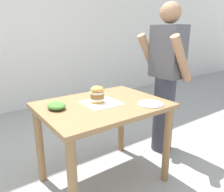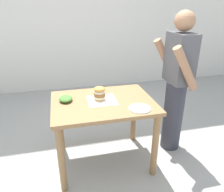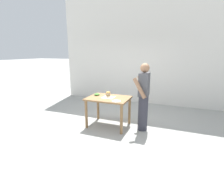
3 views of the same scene
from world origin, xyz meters
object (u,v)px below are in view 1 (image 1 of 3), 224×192
Objects in this scene: side_salad at (56,106)px; diner_across_table at (166,78)px; sandwich at (97,94)px; patio_table at (103,118)px; pickle_spear at (96,99)px; side_plate_with_forks at (150,104)px; parked_car_mid_block at (176,45)px.

diner_across_table is at bearing 89.10° from side_salad.
patio_table is at bearing 29.15° from sandwich.
pickle_spear is 0.41× the size of side_plate_with_forks.
diner_across_table is (0.02, 1.29, 0.07)m from side_salad.
pickle_spear is 0.02× the size of parked_car_mid_block.
sandwich is 0.47m from side_plate_with_forks.
parked_car_mid_block is (-6.28, 8.27, -0.07)m from side_plate_with_forks.
patio_table is 6.01× the size of side_salad.
side_salad is at bearing -88.41° from pickle_spear.
side_salad is (-0.10, -0.38, 0.16)m from patio_table.
pickle_spear is at bearing -55.52° from parked_car_mid_block.
sandwich is at bearing -55.30° from parked_car_mid_block.
parked_car_mid_block is (-5.91, 8.97, -0.09)m from side_salad.
side_plate_with_forks reaches higher than patio_table.
side_plate_with_forks is at bearing 49.98° from patio_table.
side_plate_with_forks is 1.22× the size of side_salad.
patio_table is at bearing 1.45° from pickle_spear.
patio_table is at bearing -130.02° from side_plate_with_forks.
sandwich is 10.47m from parked_car_mid_block.
diner_across_table is at bearing 120.66° from side_plate_with_forks.
diner_across_table is (0.03, 0.90, 0.08)m from pickle_spear.
sandwich reaches higher than pickle_spear.
sandwich is 0.11× the size of diner_across_table.
side_salad is (-0.37, -0.70, 0.02)m from side_plate_with_forks.
diner_across_table reaches higher than sandwich.
sandwich is 0.93m from diner_across_table.
side_salad is at bearing -98.52° from sandwich.
diner_across_table is (-0.35, 0.58, 0.09)m from side_plate_with_forks.
pickle_spear is at bearing -178.55° from patio_table.
patio_table is 0.26× the size of parked_car_mid_block.
side_salad is 0.11× the size of diner_across_table.
pickle_spear is 0.49m from side_plate_with_forks.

